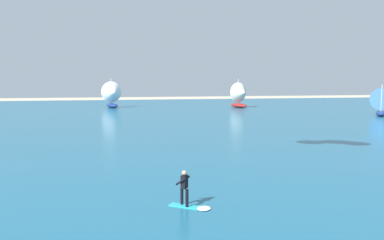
# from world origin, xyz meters

# --- Properties ---
(ocean) EXTENTS (160.00, 90.00, 0.10)m
(ocean) POSITION_xyz_m (0.00, 51.42, 0.05)
(ocean) COLOR #1E607F
(ocean) RESTS_ON ground
(kitesurfer) EXTENTS (1.95, 1.53, 1.67)m
(kitesurfer) POSITION_xyz_m (-0.81, 14.90, 0.70)
(kitesurfer) COLOR #26B2CC
(kitesurfer) RESTS_ON ocean
(sailboat_center_horizon) EXTENTS (3.72, 4.08, 4.54)m
(sailboat_center_horizon) POSITION_xyz_m (33.63, 51.55, 2.18)
(sailboat_center_horizon) COLOR navy
(sailboat_center_horizon) RESTS_ON ocean
(sailboat_leading) EXTENTS (4.11, 4.60, 5.17)m
(sailboat_leading) POSITION_xyz_m (17.28, 68.47, 2.47)
(sailboat_leading) COLOR maroon
(sailboat_leading) RESTS_ON ocean
(sailboat_heeled_over) EXTENTS (4.23, 4.77, 5.36)m
(sailboat_heeled_over) POSITION_xyz_m (-5.59, 72.14, 2.55)
(sailboat_heeled_over) COLOR navy
(sailboat_heeled_over) RESTS_ON ocean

